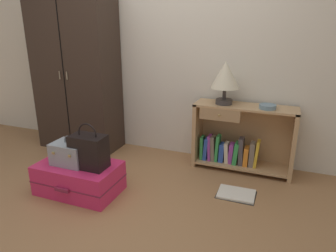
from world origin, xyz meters
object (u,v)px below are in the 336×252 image
(train_case, at_px, (70,153))
(bowl, at_px, (268,107))
(bookshelf, at_px, (239,140))
(handbag, at_px, (89,151))
(wardrobe, at_px, (76,72))
(table_lamp, at_px, (225,76))
(open_book_on_floor, at_px, (236,194))
(suitcase_large, at_px, (79,178))
(bottle, at_px, (36,173))

(train_case, bearing_deg, bowl, 31.77)
(bookshelf, bearing_deg, train_case, -142.22)
(train_case, bearing_deg, handbag, -0.51)
(train_case, bearing_deg, wardrobe, 121.95)
(bookshelf, xyz_separation_m, table_lamp, (-0.18, -0.03, 0.66))
(bowl, xyz_separation_m, open_book_on_floor, (-0.17, -0.52, -0.72))
(wardrobe, height_order, train_case, wardrobe)
(handbag, bearing_deg, suitcase_large, 176.34)
(suitcase_large, distance_m, bottle, 0.55)
(wardrobe, relative_size, table_lamp, 4.27)
(bookshelf, distance_m, open_book_on_floor, 0.66)
(wardrobe, bearing_deg, train_case, -58.05)
(suitcase_large, height_order, handbag, handbag)
(table_lamp, height_order, handbag, table_lamp)
(wardrobe, relative_size, bookshelf, 1.82)
(table_lamp, bearing_deg, suitcase_large, -137.56)
(suitcase_large, height_order, open_book_on_floor, suitcase_large)
(table_lamp, height_order, bottle, table_lamp)
(bottle, distance_m, open_book_on_floor, 1.97)
(bottle, relative_size, open_book_on_floor, 0.48)
(handbag, height_order, bottle, handbag)
(wardrobe, distance_m, handbag, 1.36)
(train_case, bearing_deg, open_book_on_floor, 18.25)
(suitcase_large, height_order, train_case, train_case)
(bowl, relative_size, open_book_on_floor, 0.47)
(train_case, distance_m, open_book_on_floor, 1.56)
(table_lamp, xyz_separation_m, train_case, (-1.17, -1.02, -0.61))
(table_lamp, relative_size, bottle, 2.63)
(bookshelf, distance_m, bottle, 2.10)
(open_book_on_floor, bearing_deg, bookshelf, 99.02)
(handbag, relative_size, bottle, 2.46)
(table_lamp, distance_m, open_book_on_floor, 1.15)
(bottle, xyz_separation_m, open_book_on_floor, (1.92, 0.44, -0.07))
(wardrobe, height_order, open_book_on_floor, wardrobe)
(handbag, relative_size, open_book_on_floor, 1.18)
(wardrobe, height_order, bookshelf, wardrobe)
(bowl, height_order, handbag, bowl)
(bookshelf, distance_m, handbag, 1.55)
(train_case, height_order, open_book_on_floor, train_case)
(table_lamp, xyz_separation_m, bottle, (-1.65, -0.98, -0.91))
(suitcase_large, xyz_separation_m, handbag, (0.14, -0.01, 0.29))
(bookshelf, distance_m, bowl, 0.48)
(bookshelf, bearing_deg, suitcase_large, -141.07)
(wardrobe, xyz_separation_m, train_case, (0.61, -0.97, -0.55))
(wardrobe, bearing_deg, bookshelf, 2.05)
(wardrobe, height_order, table_lamp, wardrobe)
(bookshelf, bearing_deg, bowl, -11.41)
(table_lamp, relative_size, train_case, 1.39)
(open_book_on_floor, bearing_deg, suitcase_large, -161.24)
(wardrobe, height_order, bowl, wardrobe)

